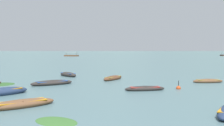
# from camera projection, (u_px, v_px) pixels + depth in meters

# --- Properties ---
(ground_plane) EXTENTS (6000.00, 6000.00, 0.00)m
(ground_plane) POSITION_uv_depth(u_px,v_px,m) (116.00, 51.00, 1504.99)
(ground_plane) COLOR slate
(mountain_1) EXTENTS (1230.45, 1230.45, 452.07)m
(mountain_1) POSITION_uv_depth(u_px,v_px,m) (22.00, 23.00, 1998.04)
(mountain_1) COLOR slate
(mountain_1) RESTS_ON ground
(mountain_2) EXTENTS (1323.03, 1323.03, 432.91)m
(mountain_2) POSITION_uv_depth(u_px,v_px,m) (116.00, 24.00, 1966.60)
(mountain_2) COLOR slate
(mountain_2) RESTS_ON ground
(mountain_3) EXTENTS (1382.13, 1382.13, 416.46)m
(mountain_3) POSITION_uv_depth(u_px,v_px,m) (206.00, 22.00, 1748.43)
(mountain_3) COLOR #56665B
(mountain_3) RESTS_ON ground
(rowboat_1) EXTENTS (4.18, 3.26, 0.58)m
(rowboat_1) POSITION_uv_depth(u_px,v_px,m) (52.00, 83.00, 23.93)
(rowboat_1) COLOR #2D2826
(rowboat_1) RESTS_ON ground
(rowboat_2) EXTENTS (3.57, 3.63, 0.70)m
(rowboat_2) POSITION_uv_depth(u_px,v_px,m) (3.00, 92.00, 18.55)
(rowboat_2) COLOR navy
(rowboat_2) RESTS_ON ground
(rowboat_3) EXTENTS (3.97, 3.39, 0.57)m
(rowboat_3) POSITION_uv_depth(u_px,v_px,m) (21.00, 104.00, 14.54)
(rowboat_3) COLOR brown
(rowboat_3) RESTS_ON ground
(rowboat_4) EXTENTS (3.60, 1.53, 0.48)m
(rowboat_4) POSITION_uv_depth(u_px,v_px,m) (145.00, 89.00, 20.55)
(rowboat_4) COLOR #2D2826
(rowboat_4) RESTS_ON ground
(rowboat_6) EXTENTS (3.19, 3.45, 0.67)m
(rowboat_6) POSITION_uv_depth(u_px,v_px,m) (68.00, 75.00, 31.79)
(rowboat_6) COLOR #2D2826
(rowboat_6) RESTS_ON ground
(rowboat_8) EXTENTS (2.71, 3.73, 0.58)m
(rowboat_8) POSITION_uv_depth(u_px,v_px,m) (113.00, 78.00, 28.04)
(rowboat_8) COLOR brown
(rowboat_8) RESTS_ON ground
(rowboat_9) EXTENTS (3.34, 1.35, 0.49)m
(rowboat_9) POSITION_uv_depth(u_px,v_px,m) (208.00, 81.00, 25.56)
(rowboat_9) COLOR brown
(rowboat_9) RESTS_ON ground
(ferry_1) EXTENTS (8.05, 3.59, 2.54)m
(ferry_1) POSITION_uv_depth(u_px,v_px,m) (71.00, 55.00, 136.37)
(ferry_1) COLOR brown
(ferry_1) RESTS_ON ground
(mooring_buoy) EXTENTS (0.40, 0.40, 0.87)m
(mooring_buoy) POSITION_uv_depth(u_px,v_px,m) (178.00, 88.00, 21.27)
(mooring_buoy) COLOR #DB4C1E
(mooring_buoy) RESTS_ON ground
(weed_patch_0) EXTENTS (2.75, 2.45, 0.14)m
(weed_patch_0) POSITION_uv_depth(u_px,v_px,m) (56.00, 122.00, 11.55)
(weed_patch_0) COLOR #38662D
(weed_patch_0) RESTS_ON ground
(weed_patch_2) EXTENTS (3.72, 3.75, 0.14)m
(weed_patch_2) POSITION_uv_depth(u_px,v_px,m) (0.00, 84.00, 24.11)
(weed_patch_2) COLOR #2D5628
(weed_patch_2) RESTS_ON ground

